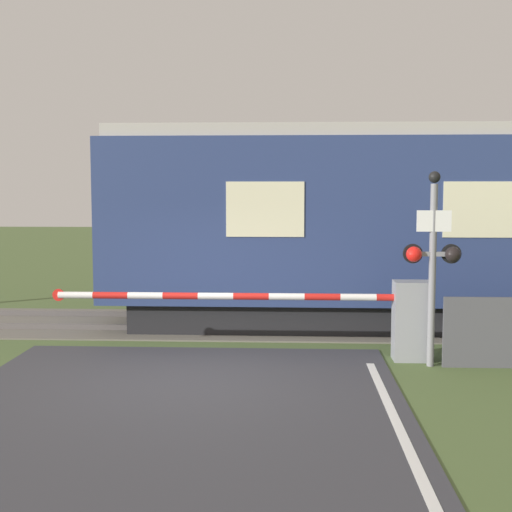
# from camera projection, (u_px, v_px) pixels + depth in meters

# --- Properties ---
(ground_plane) EXTENTS (80.00, 80.00, 0.00)m
(ground_plane) POSITION_uv_depth(u_px,v_px,m) (188.00, 380.00, 10.31)
(ground_plane) COLOR #4C6033
(track_bed) EXTENTS (36.00, 3.20, 0.13)m
(track_bed) POSITION_uv_depth(u_px,v_px,m) (217.00, 324.00, 14.43)
(track_bed) COLOR #666056
(track_bed) RESTS_ON ground_plane
(train) EXTENTS (14.07, 2.72, 3.94)m
(train) POSITION_uv_depth(u_px,v_px,m) (464.00, 226.00, 14.00)
(train) COLOR black
(train) RESTS_ON ground_plane
(crossing_barrier) EXTENTS (6.16, 0.44, 1.28)m
(crossing_barrier) POSITION_uv_depth(u_px,v_px,m) (381.00, 316.00, 11.45)
(crossing_barrier) COLOR gray
(crossing_barrier) RESTS_ON ground_plane
(signal_post) EXTENTS (0.89, 0.26, 3.02)m
(signal_post) POSITION_uv_depth(u_px,v_px,m) (433.00, 256.00, 10.93)
(signal_post) COLOR gray
(signal_post) RESTS_ON ground_plane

